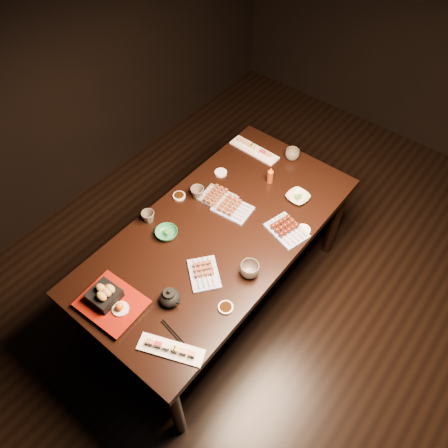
{
  "coord_description": "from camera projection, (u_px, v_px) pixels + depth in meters",
  "views": [
    {
      "loc": [
        0.6,
        -1.21,
        2.78
      ],
      "look_at": [
        -0.42,
        0.06,
        0.77
      ],
      "focal_mm": 35.0,
      "sensor_mm": 36.0,
      "label": 1
    }
  ],
  "objects": [
    {
      "name": "condiment_bottle",
      "position": [
        270.0,
        175.0,
        2.79
      ],
      "size": [
        0.05,
        0.05,
        0.12
      ],
      "primitive_type": "cylinder",
      "rotation": [
        0.0,
        0.0,
        -0.28
      ],
      "color": "maroon",
      "rests_on": "dining_table"
    },
    {
      "name": "teacup_far_right",
      "position": [
        292.0,
        154.0,
        2.94
      ],
      "size": [
        0.1,
        0.1,
        0.07
      ],
      "primitive_type": "imported",
      "rotation": [
        0.0,
        0.0,
        -0.06
      ],
      "color": "#534940",
      "rests_on": "dining_table"
    },
    {
      "name": "yakitori_plate_center",
      "position": [
        233.0,
        207.0,
        2.66
      ],
      "size": [
        0.24,
        0.19,
        0.06
      ],
      "primitive_type": null,
      "rotation": [
        0.0,
        0.0,
        0.11
      ],
      "color": "#828EB6",
      "rests_on": "dining_table"
    },
    {
      "name": "sushi_platter_far",
      "position": [
        254.0,
        149.0,
        3.0
      ],
      "size": [
        0.36,
        0.11,
        0.04
      ],
      "primitive_type": null,
      "rotation": [
        0.0,
        0.0,
        3.12
      ],
      "color": "white",
      "rests_on": "dining_table"
    },
    {
      "name": "edamame_bowl_green",
      "position": [
        167.0,
        233.0,
        2.54
      ],
      "size": [
        0.14,
        0.14,
        0.04
      ],
      "primitive_type": "imported",
      "rotation": [
        0.0,
        0.0,
        0.09
      ],
      "color": "#277749",
      "rests_on": "dining_table"
    },
    {
      "name": "dining_table",
      "position": [
        219.0,
        266.0,
        2.87
      ],
      "size": [
        0.94,
        1.82,
        0.75
      ],
      "primitive_type": "cube",
      "rotation": [
        0.0,
        0.0,
        0.02
      ],
      "color": "black",
      "rests_on": "ground"
    },
    {
      "name": "yakitori_plate_right",
      "position": [
        204.0,
        272.0,
        2.37
      ],
      "size": [
        0.26,
        0.25,
        0.05
      ],
      "primitive_type": null,
      "rotation": [
        0.0,
        0.0,
        -0.67
      ],
      "color": "#828EB6",
      "rests_on": "dining_table"
    },
    {
      "name": "tempura_tray",
      "position": [
        110.0,
        299.0,
        2.22
      ],
      "size": [
        0.34,
        0.28,
        0.12
      ],
      "primitive_type": null,
      "rotation": [
        0.0,
        0.0,
        0.05
      ],
      "color": "black",
      "rests_on": "dining_table"
    },
    {
      "name": "sauce_dish_se",
      "position": [
        226.0,
        308.0,
        2.25
      ],
      "size": [
        0.1,
        0.1,
        0.01
      ],
      "primitive_type": "cylinder",
      "rotation": [
        0.0,
        0.0,
        0.25
      ],
      "color": "white",
      "rests_on": "dining_table"
    },
    {
      "name": "sushi_platter_near",
      "position": [
        171.0,
        348.0,
        2.1
      ],
      "size": [
        0.34,
        0.21,
        0.04
      ],
      "primitive_type": null,
      "rotation": [
        0.0,
        0.0,
        0.39
      ],
      "color": "white",
      "rests_on": "dining_table"
    },
    {
      "name": "sauce_dish_nw",
      "position": [
        221.0,
        173.0,
        2.88
      ],
      "size": [
        0.08,
        0.08,
        0.01
      ],
      "primitive_type": "cylinder",
      "rotation": [
        0.0,
        0.0,
        -0.05
      ],
      "color": "white",
      "rests_on": "dining_table"
    },
    {
      "name": "chopsticks_se",
      "position": [
        175.0,
        334.0,
        2.16
      ],
      "size": [
        0.21,
        0.05,
        0.01
      ],
      "primitive_type": null,
      "rotation": [
        0.0,
        0.0,
        -0.15
      ],
      "color": "black",
      "rests_on": "dining_table"
    },
    {
      "name": "teacup_mid_right",
      "position": [
        250.0,
        270.0,
        2.36
      ],
      "size": [
        0.14,
        0.14,
        0.09
      ],
      "primitive_type": "imported",
      "rotation": [
        0.0,
        0.0,
        -0.33
      ],
      "color": "#534940",
      "rests_on": "dining_table"
    },
    {
      "name": "chopsticks_near",
      "position": [
        114.0,
        317.0,
        2.22
      ],
      "size": [
        0.16,
        0.21,
        0.01
      ],
      "primitive_type": null,
      "rotation": [
        0.0,
        0.0,
        0.96
      ],
      "color": "black",
      "rests_on": "dining_table"
    },
    {
      "name": "sauce_dish_east",
      "position": [
        303.0,
        230.0,
        2.57
      ],
      "size": [
        0.1,
        0.1,
        0.01
      ],
      "primitive_type": "cylinder",
      "rotation": [
        0.0,
        0.0,
        -0.23
      ],
      "color": "white",
      "rests_on": "dining_table"
    },
    {
      "name": "yakitori_plate_left",
      "position": [
        218.0,
        196.0,
        2.72
      ],
      "size": [
        0.23,
        0.18,
        0.05
      ],
      "primitive_type": null,
      "rotation": [
        0.0,
        0.0,
        0.12
      ],
      "color": "#828EB6",
      "rests_on": "dining_table"
    },
    {
      "name": "teapot",
      "position": [
        170.0,
        296.0,
        2.24
      ],
      "size": [
        0.13,
        0.13,
        0.11
      ],
      "primitive_type": null,
      "rotation": [
        0.0,
        0.0,
        0.02
      ],
      "color": "black",
      "rests_on": "dining_table"
    },
    {
      "name": "teacup_near_left",
      "position": [
        148.0,
        217.0,
        2.6
      ],
      "size": [
        0.09,
        0.09,
        0.07
      ],
      "primitive_type": "imported",
      "rotation": [
        0.0,
        0.0,
        -0.13
      ],
      "color": "#534940",
      "rests_on": "dining_table"
    },
    {
      "name": "sauce_dish_west",
      "position": [
        179.0,
        196.0,
        2.74
      ],
      "size": [
        0.11,
        0.11,
        0.01
      ],
      "primitive_type": "cylinder",
      "rotation": [
        0.0,
        0.0,
        0.44
      ],
      "color": "white",
      "rests_on": "dining_table"
    },
    {
      "name": "tsukune_plate",
      "position": [
        287.0,
        228.0,
        2.55
      ],
      "size": [
        0.27,
        0.22,
        0.06
      ],
      "primitive_type": null,
      "rotation": [
        0.0,
        0.0,
        -0.27
      ],
      "color": "#828EB6",
      "rests_on": "dining_table"
    },
    {
      "name": "edamame_bowl_cream",
      "position": [
        298.0,
        197.0,
        2.72
      ],
      "size": [
        0.15,
        0.15,
        0.03
      ],
      "primitive_type": "imported",
      "rotation": [
        0.0,
        0.0,
        -0.13
      ],
      "color": "beige",
      "rests_on": "dining_table"
    },
    {
      "name": "teacup_far_left",
      "position": [
        197.0,
        193.0,
        2.72
      ],
      "size": [
        0.11,
        0.11,
        0.08
      ],
      "primitive_type": "imported",
      "rotation": [
        0.0,
        0.0,
        0.35
      ],
      "color": "#534940",
      "rests_on": "dining_table"
    },
    {
      "name": "ground",
      "position": [
        266.0,
        329.0,
        2.99
      ],
      "size": [
        5.0,
        5.0,
        0.0
      ],
      "primitive_type": "plane",
      "color": "black",
      "rests_on": "ground"
    }
  ]
}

